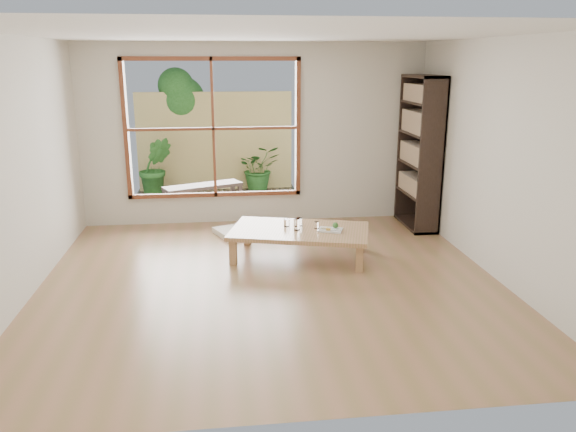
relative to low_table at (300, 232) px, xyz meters
name	(u,v)px	position (x,y,z in m)	size (l,w,h in m)	color
ground	(271,281)	(-0.42, -0.74, -0.32)	(5.00, 5.00, 0.00)	#A47452
low_table	(300,232)	(0.00, 0.00, 0.00)	(1.84, 1.34, 0.36)	tan
floor_cushion	(237,232)	(-0.73, 1.02, -0.28)	(0.53, 0.53, 0.08)	silver
bookshelf	(420,153)	(1.89, 1.16, 0.76)	(0.34, 0.97, 2.15)	black
glass_tall	(297,224)	(-0.04, -0.03, 0.11)	(0.08, 0.08, 0.14)	silver
glass_mid	(316,225)	(0.21, 0.00, 0.09)	(0.06, 0.06, 0.09)	silver
glass_short	(299,222)	(0.02, 0.15, 0.09)	(0.08, 0.08, 0.10)	silver
glass_small	(287,223)	(-0.14, 0.14, 0.09)	(0.07, 0.07, 0.09)	silver
food_tray	(331,229)	(0.37, -0.10, 0.06)	(0.34, 0.29, 0.09)	white
deck	(217,203)	(-1.02, 2.82, -0.32)	(2.80, 2.00, 0.05)	#332E25
garden_bench	(203,188)	(-1.23, 2.40, 0.04)	(1.30, 0.84, 0.40)	black
bamboo_fence	(215,142)	(-1.02, 3.82, 0.58)	(2.80, 0.06, 1.80)	tan
shrub_right	(259,168)	(-0.24, 3.66, 0.12)	(0.74, 0.64, 0.82)	#296224
shrub_left	(155,167)	(-2.06, 3.33, 0.23)	(0.57, 0.46, 1.04)	#296224
garden_tree	(177,101)	(-1.70, 4.12, 1.31)	(1.04, 0.85, 2.22)	#4C3D2D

